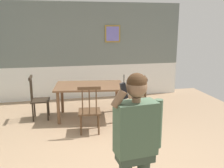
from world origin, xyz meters
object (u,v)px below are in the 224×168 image
object	(u,v)px
chair_by_doorway	(39,99)
chair_at_table_head	(139,97)
dining_table	(89,89)
chair_near_window	(89,110)
person_figure	(136,139)

from	to	relation	value
chair_by_doorway	chair_at_table_head	world-z (taller)	chair_by_doorway
dining_table	chair_near_window	xyz separation A→B (m)	(-0.11, -0.86, -0.22)
dining_table	chair_near_window	size ratio (longest dim) A/B	1.68
dining_table	chair_by_doorway	bearing A→B (deg)	172.82
chair_near_window	chair_by_doorway	distance (m)	1.45
chair_at_table_head	person_figure	xyz separation A→B (m)	(-1.07, -3.14, 0.50)
dining_table	chair_by_doorway	xyz separation A→B (m)	(-1.15, 0.15, -0.21)
chair_near_window	chair_by_doorway	world-z (taller)	chair_by_doorway
chair_at_table_head	chair_by_doorway	bearing A→B (deg)	94.67
chair_by_doorway	person_figure	distance (m)	3.69
chair_by_doorway	chair_near_window	bearing A→B (deg)	47.64
dining_table	chair_at_table_head	size ratio (longest dim) A/B	1.76
chair_near_window	person_figure	xyz separation A→B (m)	(0.19, -2.43, 0.50)
chair_by_doorway	chair_at_table_head	bearing A→B (deg)	84.37
chair_near_window	chair_by_doorway	bearing A→B (deg)	142.24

